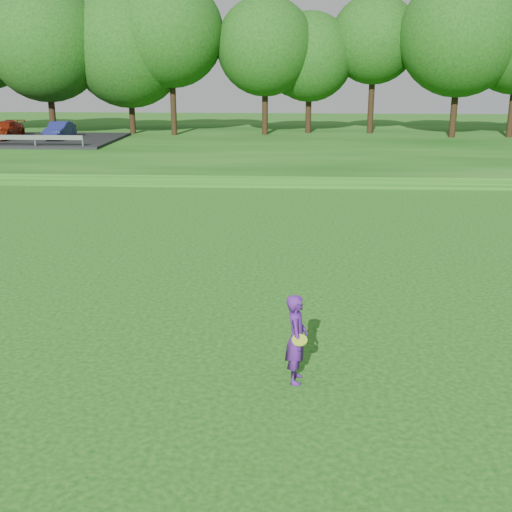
{
  "coord_description": "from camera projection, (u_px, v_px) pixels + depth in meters",
  "views": [
    {
      "loc": [
        0.6,
        -12.22,
        5.85
      ],
      "look_at": [
        -0.28,
        2.97,
        1.3
      ],
      "focal_mm": 45.0,
      "sensor_mm": 36.0,
      "label": 1
    }
  ],
  "objects": [
    {
      "name": "berm",
      "position": [
        285.0,
        145.0,
        45.83
      ],
      "size": [
        130.0,
        30.0,
        0.6
      ],
      "primitive_type": "cube",
      "color": "#10480D",
      "rests_on": "ground"
    },
    {
      "name": "treeline",
      "position": [
        287.0,
        33.0,
        47.42
      ],
      "size": [
        104.0,
        7.0,
        15.0
      ],
      "primitive_type": null,
      "color": "#103C0D",
      "rests_on": "berm"
    },
    {
      "name": "woman",
      "position": [
        297.0,
        339.0,
        12.12
      ],
      "size": [
        0.45,
        0.74,
        1.76
      ],
      "color": "#4B1A79",
      "rests_on": "ground"
    },
    {
      "name": "ground",
      "position": [
        261.0,
        356.0,
        13.4
      ],
      "size": [
        140.0,
        140.0,
        0.0
      ],
      "primitive_type": "plane",
      "color": "#10480D",
      "rests_on": "ground"
    },
    {
      "name": "walking_path",
      "position": [
        281.0,
        184.0,
        32.52
      ],
      "size": [
        130.0,
        1.6,
        0.04
      ],
      "primitive_type": "cube",
      "color": "gray",
      "rests_on": "ground"
    }
  ]
}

